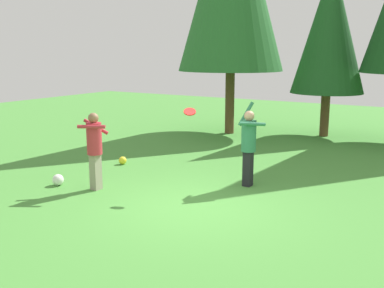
{
  "coord_description": "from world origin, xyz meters",
  "views": [
    {
      "loc": [
        4.61,
        -7.57,
        3.1
      ],
      "look_at": [
        -0.63,
        1.01,
        1.05
      ],
      "focal_mm": 42.51,
      "sensor_mm": 36.0,
      "label": 1
    }
  ],
  "objects": [
    {
      "name": "frisbee",
      "position": [
        -0.6,
        0.86,
        1.8
      ],
      "size": [
        0.36,
        0.36,
        0.15
      ],
      "color": "red"
    },
    {
      "name": "tree_center",
      "position": [
        0.1,
        9.28,
        3.92
      ],
      "size": [
        2.63,
        2.63,
        6.28
      ],
      "color": "brown",
      "rests_on": "ground_plane"
    },
    {
      "name": "ball_yellow",
      "position": [
        -3.49,
        1.96,
        0.11
      ],
      "size": [
        0.22,
        0.22,
        0.22
      ],
      "primitive_type": "sphere",
      "color": "yellow",
      "rests_on": "ground_plane"
    },
    {
      "name": "person_catcher",
      "position": [
        -2.48,
        -0.18,
        1.05
      ],
      "size": [
        0.75,
        0.71,
        1.77
      ],
      "rotation": [
        0.0,
        0.0,
        0.51
      ],
      "color": "gray",
      "rests_on": "ground_plane"
    },
    {
      "name": "ground_plane",
      "position": [
        0.0,
        0.0,
        0.0
      ],
      "size": [
        40.0,
        40.0,
        0.0
      ],
      "primitive_type": "plane",
      "color": "#478C38"
    },
    {
      "name": "ball_white",
      "position": [
        -3.47,
        -0.42,
        0.13
      ],
      "size": [
        0.27,
        0.27,
        0.27
      ],
      "primitive_type": "sphere",
      "color": "white",
      "rests_on": "ground_plane"
    },
    {
      "name": "person_thrower",
      "position": [
        0.37,
        1.88,
        1.07
      ],
      "size": [
        0.69,
        0.69,
        1.96
      ],
      "rotation": [
        0.0,
        0.0,
        -2.33
      ],
      "color": "black",
      "rests_on": "ground_plane"
    }
  ]
}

